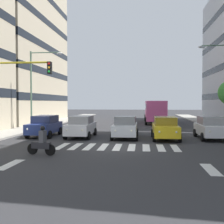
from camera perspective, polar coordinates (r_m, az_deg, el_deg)
The scene contains 14 objects.
ground_plane at distance 17.98m, azimuth 1.11°, elevation -7.09°, with size 180.00×180.00×0.00m, color #2D2D30.
building_right_block_0 at distance 43.53m, azimuth -18.00°, elevation 12.05°, with size 8.41×20.08×21.02m.
crosswalk_markings at distance 17.97m, azimuth 1.11°, elevation -7.08°, with size 7.65×2.80×0.01m.
lane_arrow_0 at distance 12.84m, azimuth 19.27°, elevation -10.87°, with size 0.50×2.20×0.01m, color silver.
lane_arrow_1 at distance 13.85m, azimuth -19.82°, elevation -9.93°, with size 0.50×2.20×0.01m, color silver.
car_0 at distance 23.08m, azimuth 19.28°, elevation -2.97°, with size 2.02×4.44×1.72m.
car_1 at distance 21.93m, azimuth 10.68°, elevation -3.15°, with size 2.02×4.44×1.72m.
car_2 at distance 22.37m, azimuth 2.69°, elevation -3.01°, with size 2.02×4.44×1.72m.
car_3 at distance 22.99m, azimuth -6.26°, elevation -2.89°, with size 2.02×4.44×1.72m.
car_4 at distance 24.16m, azimuth -13.42°, elevation -2.69°, with size 2.02×4.44×1.72m.
bus_behind_traffic at distance 39.09m, azimuth 8.65°, elevation 0.54°, with size 2.78×10.50×3.00m.
motorcycle_with_rider at distance 15.70m, azimuth -14.00°, elevation -6.09°, with size 1.68×0.48×1.57m.
traffic_light_gantry at distance 19.08m, azimuth -21.05°, elevation 4.49°, with size 4.50×0.36×5.50m.
street_lamp_right at distance 29.13m, azimuth -15.06°, elevation 5.93°, with size 3.28×0.28×7.72m.
Camera 1 is at (-1.52, 17.68, 2.84)m, focal length 45.32 mm.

